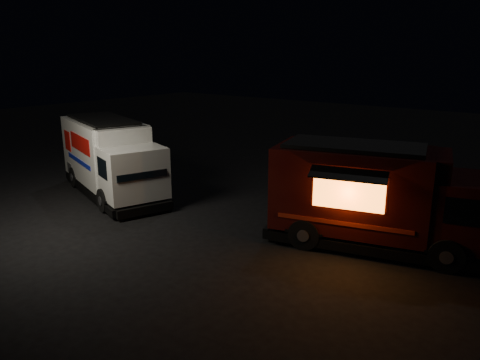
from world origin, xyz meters
name	(u,v)px	position (x,y,z in m)	size (l,w,h in m)	color
ground	(187,225)	(0.00, 0.00, 0.00)	(80.00, 80.00, 0.00)	black
white_truck	(112,158)	(-5.01, 0.69, 1.59)	(7.02, 2.40, 3.18)	silver
red_truck	(381,197)	(6.04, 2.39, 1.61)	(6.90, 2.54, 3.21)	#360D09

